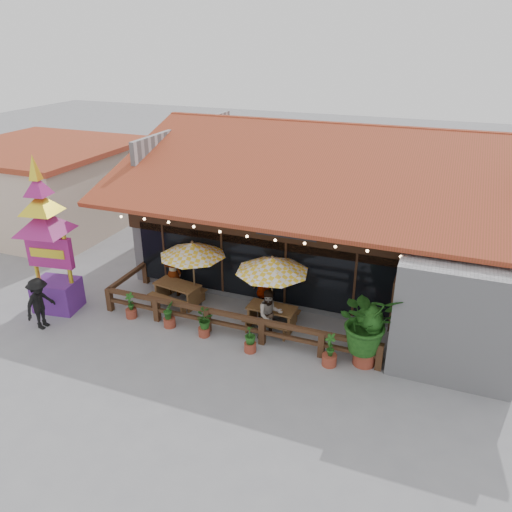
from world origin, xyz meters
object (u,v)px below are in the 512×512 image
at_px(picnic_table_left, 178,290).
at_px(thai_sign_tower, 45,226).
at_px(picnic_table_right, 272,314).
at_px(pedestrian, 40,303).
at_px(umbrella_left, 192,249).
at_px(umbrella_right, 272,265).
at_px(tropical_plant, 368,323).

height_order(picnic_table_left, thai_sign_tower, thai_sign_tower).
distance_m(picnic_table_right, pedestrian, 7.97).
distance_m(umbrella_left, picnic_table_right, 3.69).
relative_size(umbrella_right, pedestrian, 1.58).
bearing_deg(thai_sign_tower, umbrella_left, 24.41).
xyz_separation_m(umbrella_left, pedestrian, (-4.20, -3.33, -1.33)).
distance_m(picnic_table_right, tropical_plant, 3.63).
relative_size(thai_sign_tower, tropical_plant, 2.41).
relative_size(picnic_table_left, thai_sign_tower, 0.31).
bearing_deg(picnic_table_right, pedestrian, -158.75).
height_order(picnic_table_right, thai_sign_tower, thai_sign_tower).
bearing_deg(umbrella_right, thai_sign_tower, -167.22).
relative_size(picnic_table_right, thai_sign_tower, 0.27).
xyz_separation_m(picnic_table_left, thai_sign_tower, (-3.96, -1.93, 2.73)).
bearing_deg(picnic_table_right, umbrella_left, 172.11).
relative_size(picnic_table_right, pedestrian, 0.90).
distance_m(umbrella_right, picnic_table_left, 4.22).
bearing_deg(tropical_plant, umbrella_right, 162.78).
bearing_deg(tropical_plant, picnic_table_left, 170.37).
xyz_separation_m(picnic_table_left, picnic_table_right, (3.87, -0.29, -0.02)).
bearing_deg(picnic_table_left, pedestrian, -138.22).
xyz_separation_m(picnic_table_right, tropical_plant, (3.38, -0.94, 0.93)).
xyz_separation_m(umbrella_right, tropical_plant, (3.43, -1.06, -0.86)).
xyz_separation_m(umbrella_left, thai_sign_tower, (-4.60, -2.09, 1.01)).
bearing_deg(tropical_plant, picnic_table_right, 164.42).
xyz_separation_m(picnic_table_right, pedestrian, (-7.42, -2.89, 0.40)).
relative_size(picnic_table_left, pedestrian, 1.03).
bearing_deg(thai_sign_tower, tropical_plant, 3.57).
height_order(umbrella_left, picnic_table_left, umbrella_left).
bearing_deg(pedestrian, picnic_table_right, -67.89).
bearing_deg(umbrella_left, picnic_table_left, -166.20).
distance_m(umbrella_left, umbrella_right, 3.19).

